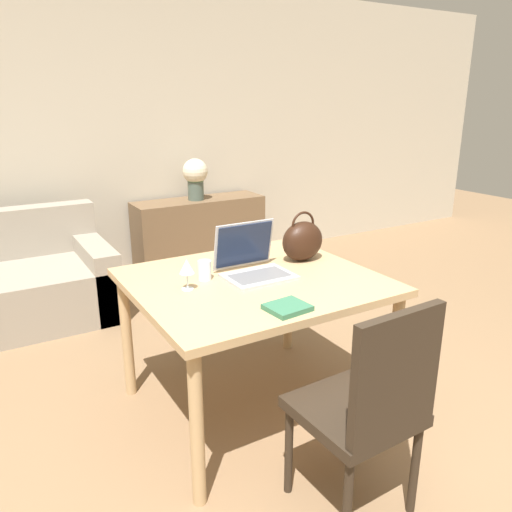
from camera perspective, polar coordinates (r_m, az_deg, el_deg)
ground_plane at (r=2.40m, az=8.10°, el=-26.71°), size 14.00×14.00×0.00m
wall_back at (r=4.87m, az=-17.65°, el=13.09°), size 10.00×0.06×2.70m
dining_table at (r=2.63m, az=-0.24°, el=-4.27°), size 1.23×1.10×0.77m
chair at (r=2.07m, az=12.81°, el=-16.07°), size 0.45×0.45×0.96m
sideboard at (r=5.05m, az=-6.44°, el=2.49°), size 1.30×0.40×0.72m
laptop at (r=2.64m, az=-0.49°, el=-0.59°), size 0.35×0.32×0.27m
drinking_glass at (r=2.57m, az=-5.89°, el=-1.64°), size 0.07×0.07×0.10m
wine_glass at (r=2.43m, az=-7.91°, el=-1.32°), size 0.07×0.07×0.16m
handbag at (r=2.86m, az=5.34°, el=1.76°), size 0.25×0.16×0.29m
flower_vase at (r=4.89m, az=-6.95°, el=9.07°), size 0.24×0.24×0.40m
book at (r=2.22m, az=3.61°, el=-5.89°), size 0.19×0.17×0.02m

